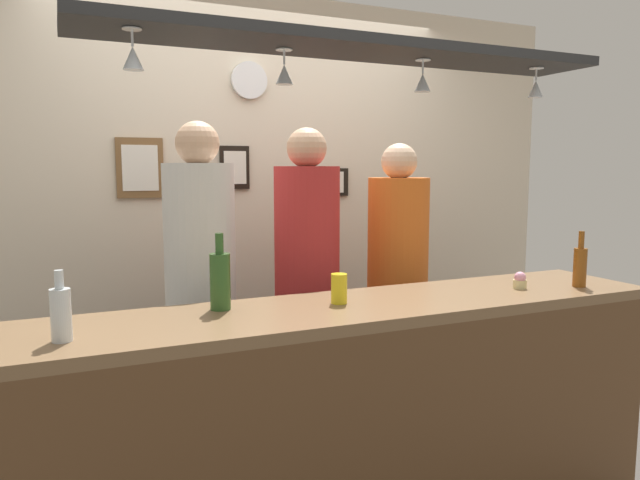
{
  "coord_description": "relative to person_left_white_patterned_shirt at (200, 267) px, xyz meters",
  "views": [
    {
      "loc": [
        -1.13,
        -2.42,
        1.55
      ],
      "look_at": [
        0.0,
        0.1,
        1.21
      ],
      "focal_mm": 32.96,
      "sensor_mm": 36.0,
      "label": 1
    }
  ],
  "objects": [
    {
      "name": "back_wall",
      "position": [
        0.51,
        0.73,
        0.23
      ],
      "size": [
        4.4,
        0.06,
        2.6
      ],
      "primitive_type": "cube",
      "color": "beige",
      "rests_on": "ground_plane"
    },
    {
      "name": "bar_counter",
      "position": [
        0.51,
        -0.87,
        -0.39
      ],
      "size": [
        2.7,
        0.55,
        1.0
      ],
      "color": "brown",
      "rests_on": "ground_plane"
    },
    {
      "name": "overhead_glass_rack",
      "position": [
        0.51,
        -0.67,
        0.95
      ],
      "size": [
        2.2,
        0.36,
        0.04
      ],
      "primitive_type": "cube",
      "color": "black"
    },
    {
      "name": "hanging_wineglass_far_left",
      "position": [
        -0.37,
        -0.74,
        0.84
      ],
      "size": [
        0.07,
        0.07,
        0.13
      ],
      "color": "silver",
      "rests_on": "overhead_glass_rack"
    },
    {
      "name": "hanging_wineglass_left",
      "position": [
        0.21,
        -0.62,
        0.84
      ],
      "size": [
        0.07,
        0.07,
        0.13
      ],
      "color": "silver",
      "rests_on": "overhead_glass_rack"
    },
    {
      "name": "hanging_wineglass_center_left",
      "position": [
        0.81,
        -0.66,
        0.84
      ],
      "size": [
        0.07,
        0.07,
        0.13
      ],
      "color": "silver",
      "rests_on": "overhead_glass_rack"
    },
    {
      "name": "hanging_wineglass_center",
      "position": [
        1.4,
        -0.7,
        0.84
      ],
      "size": [
        0.07,
        0.07,
        0.13
      ],
      "color": "silver",
      "rests_on": "overhead_glass_rack"
    },
    {
      "name": "person_left_white_patterned_shirt",
      "position": [
        0.0,
        0.0,
        0.0
      ],
      "size": [
        0.34,
        0.34,
        1.77
      ],
      "color": "#2D334C",
      "rests_on": "ground_plane"
    },
    {
      "name": "person_middle_red_shirt",
      "position": [
        0.56,
        0.0,
        -0.01
      ],
      "size": [
        0.34,
        0.34,
        1.75
      ],
      "color": "#2D334C",
      "rests_on": "ground_plane"
    },
    {
      "name": "person_right_orange_shirt",
      "position": [
        1.11,
        -0.0,
        -0.06
      ],
      "size": [
        0.34,
        0.34,
        1.68
      ],
      "color": "#2D334C",
      "rests_on": "ground_plane"
    },
    {
      "name": "bottle_soda_clear",
      "position": [
        -0.62,
        -0.8,
        0.02
      ],
      "size": [
        0.06,
        0.06,
        0.23
      ],
      "color": "silver",
      "rests_on": "bar_counter"
    },
    {
      "name": "bottle_beer_amber_tall",
      "position": [
        1.58,
        -0.83,
        0.03
      ],
      "size": [
        0.06,
        0.06,
        0.26
      ],
      "color": "brown",
      "rests_on": "bar_counter"
    },
    {
      "name": "bottle_champagne_green",
      "position": [
        -0.05,
        -0.59,
        0.05
      ],
      "size": [
        0.08,
        0.08,
        0.3
      ],
      "color": "#2D5623",
      "rests_on": "bar_counter"
    },
    {
      "name": "drink_can",
      "position": [
        0.41,
        -0.68,
        -0.01
      ],
      "size": [
        0.07,
        0.07,
        0.12
      ],
      "primitive_type": "cylinder",
      "color": "yellow",
      "rests_on": "bar_counter"
    },
    {
      "name": "cupcake",
      "position": [
        1.3,
        -0.75,
        -0.04
      ],
      "size": [
        0.06,
        0.06,
        0.08
      ],
      "color": "beige",
      "rests_on": "bar_counter"
    },
    {
      "name": "picture_frame_crest",
      "position": [
        0.37,
        0.69,
        0.48
      ],
      "size": [
        0.18,
        0.02,
        0.26
      ],
      "color": "black",
      "rests_on": "back_wall"
    },
    {
      "name": "picture_frame_caricature",
      "position": [
        -0.18,
        0.69,
        0.48
      ],
      "size": [
        0.26,
        0.02,
        0.34
      ],
      "color": "brown",
      "rests_on": "back_wall"
    },
    {
      "name": "picture_frame_lower_pair",
      "position": [
        0.99,
        0.69,
        0.39
      ],
      "size": [
        0.3,
        0.02,
        0.18
      ],
      "color": "black",
      "rests_on": "back_wall"
    },
    {
      "name": "wall_clock",
      "position": [
        0.47,
        0.68,
        1.0
      ],
      "size": [
        0.22,
        0.03,
        0.22
      ],
      "primitive_type": "cylinder",
      "rotation": [
        1.57,
        0.0,
        0.0
      ],
      "color": "white",
      "rests_on": "back_wall"
    }
  ]
}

